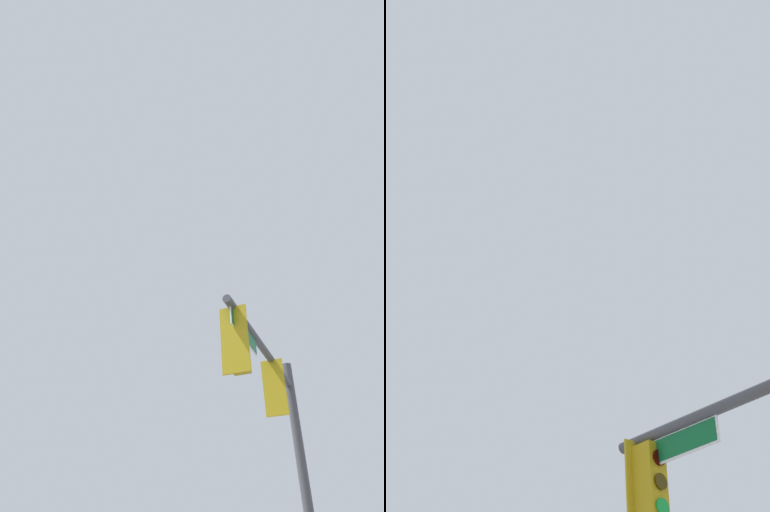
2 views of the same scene
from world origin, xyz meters
The scene contains 1 object.
signal_pole_near centered at (-5.04, -7.26, 4.02)m, with size 5.11×1.05×5.87m.
Camera 1 is at (4.49, -6.57, 1.38)m, focal length 28.00 mm.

